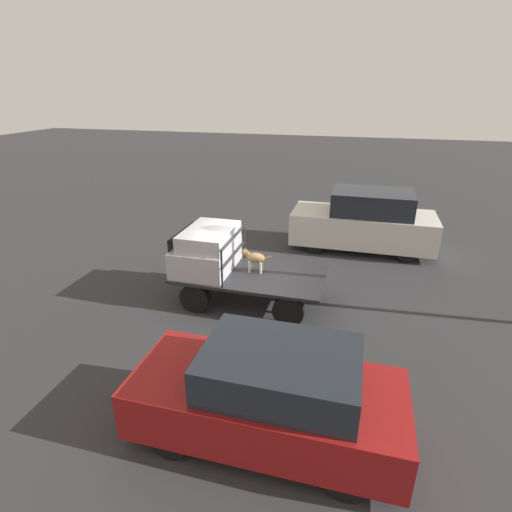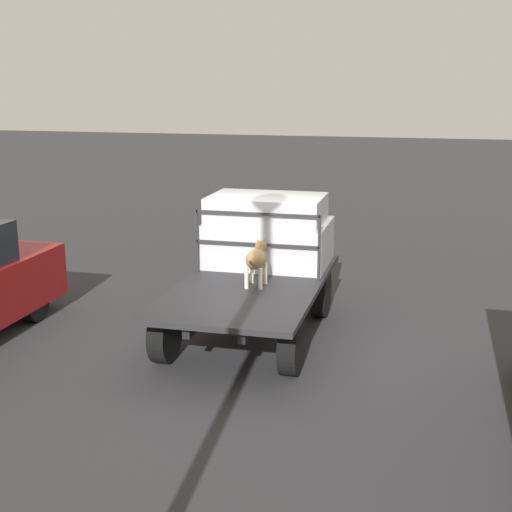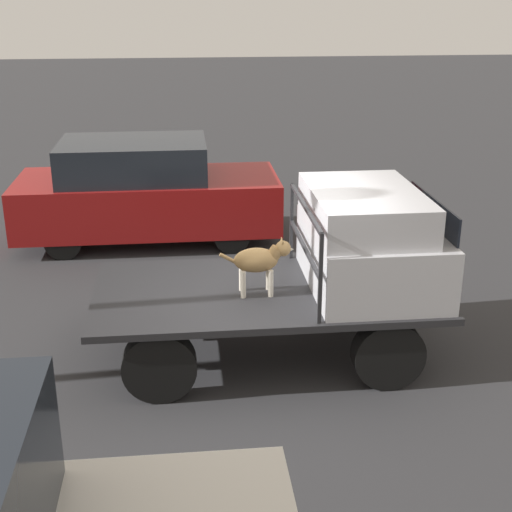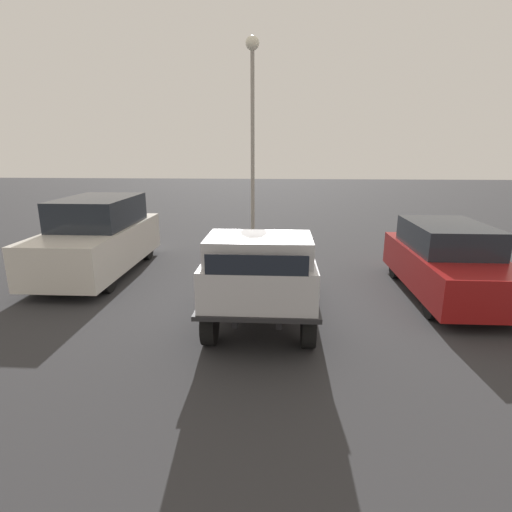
{
  "view_description": "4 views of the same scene",
  "coord_description": "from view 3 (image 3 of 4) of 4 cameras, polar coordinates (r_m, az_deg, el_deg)",
  "views": [
    {
      "loc": [
        -2.67,
        9.29,
        5.48
      ],
      "look_at": [
        -0.13,
        -0.13,
        1.31
      ],
      "focal_mm": 28.0,
      "sensor_mm": 36.0,
      "label": 1
    },
    {
      "loc": [
        -9.92,
        -2.58,
        3.8
      ],
      "look_at": [
        -0.13,
        -0.13,
        1.31
      ],
      "focal_mm": 50.0,
      "sensor_mm": 36.0,
      "label": 2
    },
    {
      "loc": [
        -0.92,
        -7.57,
        4.11
      ],
      "look_at": [
        -0.13,
        -0.13,
        1.31
      ],
      "focal_mm": 50.0,
      "sensor_mm": 36.0,
      "label": 3
    },
    {
      "loc": [
        7.85,
        0.35,
        3.46
      ],
      "look_at": [
        -0.13,
        -0.13,
        1.31
      ],
      "focal_mm": 28.0,
      "sensor_mm": 36.0,
      "label": 4
    }
  ],
  "objects": [
    {
      "name": "dog",
      "position": [
        8.02,
        0.39,
        -0.32
      ],
      "size": [
        0.85,
        0.28,
        0.66
      ],
      "rotation": [
        0.0,
        0.0,
        -0.11
      ],
      "color": "beige",
      "rests_on": "flatbed_truck"
    },
    {
      "name": "truck_headboard",
      "position": [
        8.13,
        3.91,
        1.78
      ],
      "size": [
        0.04,
        1.98,
        0.99
      ],
      "color": "#232326",
      "rests_on": "flatbed_truck"
    },
    {
      "name": "parked_sedan",
      "position": [
        12.38,
        -8.88,
        5.11
      ],
      "size": [
        4.42,
        1.87,
        1.75
      ],
      "rotation": [
        0.0,
        0.0,
        0.06
      ],
      "color": "black",
      "rests_on": "ground"
    },
    {
      "name": "truck_cab",
      "position": [
        8.32,
        9.02,
        1.21
      ],
      "size": [
        1.44,
        1.98,
        1.15
      ],
      "color": "#B7B7BC",
      "rests_on": "flatbed_truck"
    },
    {
      "name": "flatbed_truck",
      "position": [
        8.39,
        0.8,
        -4.05
      ],
      "size": [
        3.99,
        2.1,
        0.85
      ],
      "color": "black",
      "rests_on": "ground"
    },
    {
      "name": "ground_plane",
      "position": [
        8.67,
        0.78,
        -7.77
      ],
      "size": [
        80.0,
        80.0,
        0.0
      ],
      "primitive_type": "plane",
      "color": "#2D2D30"
    }
  ]
}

